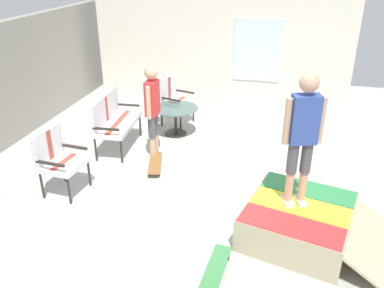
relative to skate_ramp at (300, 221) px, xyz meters
name	(u,v)px	position (x,y,z in m)	size (l,w,h in m)	color
ground_plane	(206,183)	(1.09, 1.46, -0.28)	(12.00, 12.00, 0.10)	#B2B2AD
house_facade	(220,47)	(4.89, 1.95, 1.13)	(0.23, 6.00, 2.73)	silver
skate_ramp	(300,221)	(0.00, 0.00, 0.00)	(1.74, 2.13, 0.47)	tan
patio_bench	(112,117)	(1.91, 3.42, 0.38)	(1.29, 0.64, 1.02)	#2D2823
patio_chair_near_house	(173,96)	(3.36, 2.67, 0.38)	(0.75, 0.70, 1.02)	#2D2823
patio_chair_by_wall	(56,155)	(0.28, 3.59, 0.38)	(0.67, 0.60, 1.02)	#2D2823
patio_table	(176,115)	(2.78, 2.45, 0.17)	(0.90, 0.90, 0.57)	#2D2823
person_watching	(152,106)	(1.66, 2.53, 0.75)	(0.48, 0.24, 1.69)	silver
person_skater	(303,132)	(0.05, 0.11, 1.22)	(0.31, 0.46, 1.69)	silver
skateboard_by_bench	(155,163)	(1.32, 2.41, -0.15)	(0.82, 0.40, 0.10)	brown
skateboard_spare	(216,269)	(-0.93, 0.93, -0.15)	(0.81, 0.26, 0.10)	#3F8C4C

